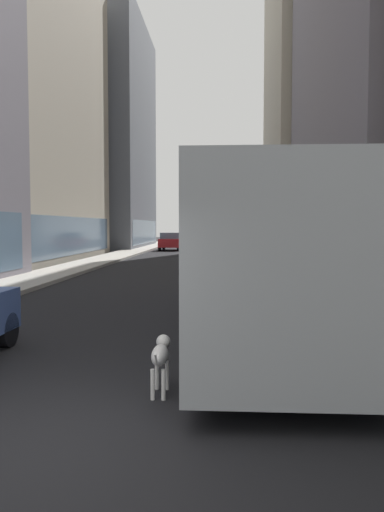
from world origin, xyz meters
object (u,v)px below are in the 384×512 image
object	(u,v)px
transit_bus	(261,247)
car_red_coupe	(171,241)
car_white_van	(235,246)
car_black_suv	(214,243)
dalmatian_dog	(161,355)

from	to	relation	value
transit_bus	car_red_coupe	world-z (taller)	transit_bus
transit_bus	car_white_van	size ratio (longest dim) A/B	2.87
car_black_suv	dalmatian_dog	xyz separation A→B (m)	(-0.05, -35.02, -0.31)
car_black_suv	car_red_coupe	distance (m)	5.81
transit_bus	car_red_coupe	distance (m)	35.37
car_white_van	car_black_suv	bearing A→B (deg)	104.45
car_black_suv	car_white_van	world-z (taller)	same
car_red_coupe	dalmatian_dog	bearing A→B (deg)	-84.25
car_red_coupe	dalmatian_dog	distance (m)	39.44
car_red_coupe	dalmatian_dog	world-z (taller)	car_red_coupe
transit_bus	dalmatian_dog	size ratio (longest dim) A/B	11.98
car_white_van	dalmatian_dog	distance (m)	28.86
dalmatian_dog	car_red_coupe	bearing A→B (deg)	95.75
car_white_van	dalmatian_dog	world-z (taller)	car_white_van
transit_bus	car_red_coupe	xyz separation A→B (m)	(-5.60, 34.91, -0.96)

